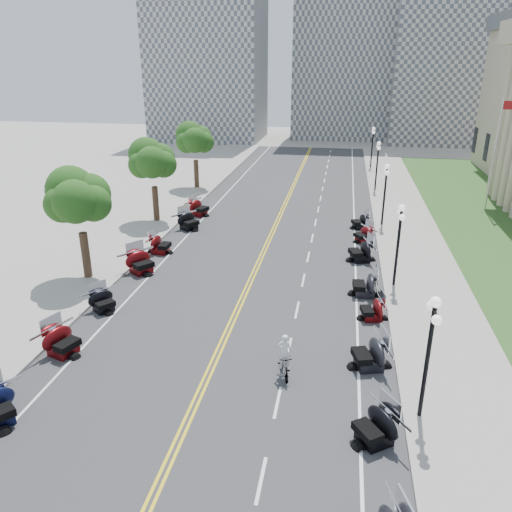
# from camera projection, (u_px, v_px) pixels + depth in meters

# --- Properties ---
(ground) EXTENTS (160.00, 160.00, 0.00)m
(ground) POSITION_uv_depth(u_px,v_px,m) (239.00, 305.00, 27.61)
(ground) COLOR gray
(road) EXTENTS (16.00, 90.00, 0.01)m
(road) POSITION_uv_depth(u_px,v_px,m) (267.00, 244.00, 36.78)
(road) COLOR #333335
(road) RESTS_ON ground
(centerline_yellow_a) EXTENTS (0.12, 90.00, 0.00)m
(centerline_yellow_a) POSITION_uv_depth(u_px,v_px,m) (265.00, 244.00, 36.80)
(centerline_yellow_a) COLOR yellow
(centerline_yellow_a) RESTS_ON road
(centerline_yellow_b) EXTENTS (0.12, 90.00, 0.00)m
(centerline_yellow_b) POSITION_uv_depth(u_px,v_px,m) (269.00, 244.00, 36.76)
(centerline_yellow_b) COLOR yellow
(centerline_yellow_b) RESTS_ON road
(edge_line_north) EXTENTS (0.12, 90.00, 0.00)m
(edge_line_north) POSITION_uv_depth(u_px,v_px,m) (355.00, 250.00, 35.75)
(edge_line_north) COLOR white
(edge_line_north) RESTS_ON road
(edge_line_south) EXTENTS (0.12, 90.00, 0.00)m
(edge_line_south) POSITION_uv_depth(u_px,v_px,m) (184.00, 239.00, 37.80)
(edge_line_south) COLOR white
(edge_line_south) RESTS_ON road
(lane_dash_3) EXTENTS (0.12, 2.00, 0.00)m
(lane_dash_3) POSITION_uv_depth(u_px,v_px,m) (261.00, 480.00, 16.08)
(lane_dash_3) COLOR white
(lane_dash_3) RESTS_ON road
(lane_dash_4) EXTENTS (0.12, 2.00, 0.00)m
(lane_dash_4) POSITION_uv_depth(u_px,v_px,m) (278.00, 402.00, 19.75)
(lane_dash_4) COLOR white
(lane_dash_4) RESTS_ON road
(lane_dash_5) EXTENTS (0.12, 2.00, 0.00)m
(lane_dash_5) POSITION_uv_depth(u_px,v_px,m) (289.00, 349.00, 23.42)
(lane_dash_5) COLOR white
(lane_dash_5) RESTS_ON road
(lane_dash_6) EXTENTS (0.12, 2.00, 0.00)m
(lane_dash_6) POSITION_uv_depth(u_px,v_px,m) (297.00, 310.00, 27.09)
(lane_dash_6) COLOR white
(lane_dash_6) RESTS_ON road
(lane_dash_7) EXTENTS (0.12, 2.00, 0.00)m
(lane_dash_7) POSITION_uv_depth(u_px,v_px,m) (303.00, 280.00, 30.76)
(lane_dash_7) COLOR white
(lane_dash_7) RESTS_ON road
(lane_dash_8) EXTENTS (0.12, 2.00, 0.00)m
(lane_dash_8) POSITION_uv_depth(u_px,v_px,m) (308.00, 257.00, 34.43)
(lane_dash_8) COLOR white
(lane_dash_8) RESTS_ON road
(lane_dash_9) EXTENTS (0.12, 2.00, 0.00)m
(lane_dash_9) POSITION_uv_depth(u_px,v_px,m) (312.00, 238.00, 38.10)
(lane_dash_9) COLOR white
(lane_dash_9) RESTS_ON road
(lane_dash_10) EXTENTS (0.12, 2.00, 0.00)m
(lane_dash_10) POSITION_uv_depth(u_px,v_px,m) (316.00, 222.00, 41.77)
(lane_dash_10) COLOR white
(lane_dash_10) RESTS_ON road
(lane_dash_11) EXTENTS (0.12, 2.00, 0.00)m
(lane_dash_11) POSITION_uv_depth(u_px,v_px,m) (318.00, 209.00, 45.44)
(lane_dash_11) COLOR white
(lane_dash_11) RESTS_ON road
(lane_dash_12) EXTENTS (0.12, 2.00, 0.00)m
(lane_dash_12) POSITION_uv_depth(u_px,v_px,m) (321.00, 198.00, 49.10)
(lane_dash_12) COLOR white
(lane_dash_12) RESTS_ON road
(lane_dash_13) EXTENTS (0.12, 2.00, 0.00)m
(lane_dash_13) POSITION_uv_depth(u_px,v_px,m) (323.00, 189.00, 52.77)
(lane_dash_13) COLOR white
(lane_dash_13) RESTS_ON road
(lane_dash_14) EXTENTS (0.12, 2.00, 0.00)m
(lane_dash_14) POSITION_uv_depth(u_px,v_px,m) (324.00, 181.00, 56.44)
(lane_dash_14) COLOR white
(lane_dash_14) RESTS_ON road
(lane_dash_15) EXTENTS (0.12, 2.00, 0.00)m
(lane_dash_15) POSITION_uv_depth(u_px,v_px,m) (326.00, 173.00, 60.11)
(lane_dash_15) COLOR white
(lane_dash_15) RESTS_ON road
(lane_dash_16) EXTENTS (0.12, 2.00, 0.00)m
(lane_dash_16) POSITION_uv_depth(u_px,v_px,m) (327.00, 167.00, 63.78)
(lane_dash_16) COLOR white
(lane_dash_16) RESTS_ON road
(lane_dash_17) EXTENTS (0.12, 2.00, 0.00)m
(lane_dash_17) POSITION_uv_depth(u_px,v_px,m) (328.00, 161.00, 67.45)
(lane_dash_17) COLOR white
(lane_dash_17) RESTS_ON road
(lane_dash_18) EXTENTS (0.12, 2.00, 0.00)m
(lane_dash_18) POSITION_uv_depth(u_px,v_px,m) (330.00, 156.00, 71.12)
(lane_dash_18) COLOR white
(lane_dash_18) RESTS_ON road
(lane_dash_19) EXTENTS (0.12, 2.00, 0.00)m
(lane_dash_19) POSITION_uv_depth(u_px,v_px,m) (331.00, 151.00, 74.79)
(lane_dash_19) COLOR white
(lane_dash_19) RESTS_ON road
(sidewalk_north) EXTENTS (5.00, 90.00, 0.15)m
(sidewalk_north) POSITION_uv_depth(u_px,v_px,m) (414.00, 252.00, 35.07)
(sidewalk_north) COLOR #9E9991
(sidewalk_north) RESTS_ON ground
(sidewalk_south) EXTENTS (5.00, 90.00, 0.15)m
(sidewalk_south) POSITION_uv_depth(u_px,v_px,m) (133.00, 236.00, 38.44)
(sidewalk_south) COLOR #9E9991
(sidewalk_south) RESTS_ON ground
(lawn) EXTENTS (9.00, 60.00, 0.10)m
(lawn) POSITION_uv_depth(u_px,v_px,m) (490.00, 224.00, 41.29)
(lawn) COLOR #356023
(lawn) RESTS_ON ground
(distant_block_a) EXTENTS (18.00, 14.00, 26.00)m
(distant_block_a) POSITION_uv_depth(u_px,v_px,m) (208.00, 59.00, 82.63)
(distant_block_a) COLOR gray
(distant_block_a) RESTS_ON ground
(distant_block_b) EXTENTS (16.00, 12.00, 30.00)m
(distant_block_b) POSITION_uv_depth(u_px,v_px,m) (344.00, 46.00, 83.87)
(distant_block_b) COLOR gray
(distant_block_b) RESTS_ON ground
(distant_block_c) EXTENTS (20.00, 14.00, 22.00)m
(distant_block_c) POSITION_uv_depth(u_px,v_px,m) (456.00, 72.00, 79.69)
(distant_block_c) COLOR gray
(distant_block_c) RESTS_ON ground
(street_lamp_1) EXTENTS (0.50, 1.20, 4.90)m
(street_lamp_1) POSITION_uv_depth(u_px,v_px,m) (427.00, 359.00, 17.94)
(street_lamp_1) COLOR black
(street_lamp_1) RESTS_ON sidewalk_north
(street_lamp_2) EXTENTS (0.50, 1.20, 4.90)m
(street_lamp_2) POSITION_uv_depth(u_px,v_px,m) (398.00, 246.00, 28.95)
(street_lamp_2) COLOR black
(street_lamp_2) RESTS_ON sidewalk_north
(street_lamp_3) EXTENTS (0.50, 1.20, 4.90)m
(street_lamp_3) POSITION_uv_depth(u_px,v_px,m) (384.00, 195.00, 39.96)
(street_lamp_3) COLOR black
(street_lamp_3) RESTS_ON sidewalk_north
(street_lamp_4) EXTENTS (0.50, 1.20, 4.90)m
(street_lamp_4) POSITION_uv_depth(u_px,v_px,m) (377.00, 166.00, 50.96)
(street_lamp_4) COLOR black
(street_lamp_4) RESTS_ON sidewalk_north
(street_lamp_5) EXTENTS (0.50, 1.20, 4.90)m
(street_lamp_5) POSITION_uv_depth(u_px,v_px,m) (372.00, 148.00, 61.97)
(street_lamp_5) COLOR black
(street_lamp_5) RESTS_ON sidewalk_north
(flagpole) EXTENTS (1.10, 0.20, 10.00)m
(flagpole) POSITION_uv_depth(u_px,v_px,m) (494.00, 156.00, 43.08)
(flagpole) COLOR silver
(flagpole) RESTS_ON ground
(tree_2) EXTENTS (4.80, 4.80, 9.20)m
(tree_2) POSITION_uv_depth(u_px,v_px,m) (79.00, 205.00, 29.32)
(tree_2) COLOR #235619
(tree_2) RESTS_ON sidewalk_south
(tree_3) EXTENTS (4.80, 4.80, 9.20)m
(tree_3) POSITION_uv_depth(u_px,v_px,m) (153.00, 165.00, 40.32)
(tree_3) COLOR #235619
(tree_3) RESTS_ON sidewalk_south
(tree_4) EXTENTS (4.80, 4.80, 9.20)m
(tree_4) POSITION_uv_depth(u_px,v_px,m) (195.00, 143.00, 51.33)
(tree_4) COLOR #235619
(tree_4) RESTS_ON sidewalk_south
(motorcycle_n_3) EXTENTS (2.80, 2.80, 1.41)m
(motorcycle_n_3) POSITION_uv_depth(u_px,v_px,m) (375.00, 425.00, 17.47)
(motorcycle_n_3) COLOR black
(motorcycle_n_3) RESTS_ON road
(motorcycle_n_4) EXTENTS (2.65, 2.65, 1.50)m
(motorcycle_n_4) POSITION_uv_depth(u_px,v_px,m) (370.00, 353.00, 21.76)
(motorcycle_n_4) COLOR black
(motorcycle_n_4) RESTS_ON road
(motorcycle_n_5) EXTENTS (2.10, 2.10, 1.24)m
(motorcycle_n_5) POSITION_uv_depth(u_px,v_px,m) (372.00, 309.00, 25.91)
(motorcycle_n_5) COLOR #590A0C
(motorcycle_n_5) RESTS_ON road
(motorcycle_n_6) EXTENTS (2.24, 2.24, 1.49)m
(motorcycle_n_6) POSITION_uv_depth(u_px,v_px,m) (365.00, 284.00, 28.52)
(motorcycle_n_6) COLOR black
(motorcycle_n_6) RESTS_ON road
(motorcycle_n_7) EXTENTS (2.74, 2.74, 1.54)m
(motorcycle_n_7) POSITION_uv_depth(u_px,v_px,m) (361.00, 250.00, 33.48)
(motorcycle_n_7) COLOR black
(motorcycle_n_7) RESTS_ON road
(motorcycle_n_8) EXTENTS (2.51, 2.51, 1.27)m
(motorcycle_n_8) POSITION_uv_depth(u_px,v_px,m) (363.00, 234.00, 37.11)
(motorcycle_n_8) COLOR #590A0C
(motorcycle_n_8) RESTS_ON road
(motorcycle_n_9) EXTENTS (2.36, 2.36, 1.29)m
(motorcycle_n_9) POSITION_uv_depth(u_px,v_px,m) (360.00, 221.00, 40.08)
(motorcycle_n_9) COLOR black
(motorcycle_n_9) RESTS_ON road
(motorcycle_s_4) EXTENTS (2.66, 2.66, 1.46)m
(motorcycle_s_4) POSITION_uv_depth(u_px,v_px,m) (62.00, 340.00, 22.77)
(motorcycle_s_4) COLOR #590A0C
(motorcycle_s_4) RESTS_ON road
(motorcycle_s_5) EXTENTS (2.53, 2.53, 1.26)m
(motorcycle_s_5) POSITION_uv_depth(u_px,v_px,m) (103.00, 300.00, 26.78)
(motorcycle_s_5) COLOR black
(motorcycle_s_5) RESTS_ON road
(motorcycle_s_6) EXTENTS (3.13, 3.13, 1.56)m
(motorcycle_s_6) POSITION_uv_depth(u_px,v_px,m) (141.00, 261.00, 31.61)
(motorcycle_s_6) COLOR #590A0C
(motorcycle_s_6) RESTS_ON road
(motorcycle_s_7) EXTENTS (2.13, 2.13, 1.41)m
(motorcycle_s_7) POSITION_uv_depth(u_px,v_px,m) (160.00, 243.00, 34.92)
(motorcycle_s_7) COLOR #590A0C
(motorcycle_s_7) RESTS_ON road
(motorcycle_s_8) EXTENTS (2.99, 2.99, 1.50)m
(motorcycle_s_8) POSITION_uv_depth(u_px,v_px,m) (189.00, 220.00, 39.82)
(motorcycle_s_8) COLOR black
(motorcycle_s_8) RESTS_ON road
(motorcycle_s_9) EXTENTS (2.79, 2.79, 1.54)m
(motorcycle_s_9) POSITION_uv_depth(u_px,v_px,m) (199.00, 207.00, 43.43)
(motorcycle_s_9) COLOR #590A0C
(motorcycle_s_9) RESTS_ON road
(bicycle) EXTENTS (1.00, 1.91, 1.10)m
(bicycle) POSITION_uv_depth(u_px,v_px,m) (284.00, 364.00, 21.27)
(bicycle) COLOR #A51414
(bicycle) RESTS_ON road
(cyclist_rider) EXTENTS (0.60, 0.39, 1.65)m
(cyclist_rider) POSITION_uv_depth(u_px,v_px,m) (285.00, 336.00, 20.77)
(cyclist_rider) COLOR silver
(cyclist_rider) RESTS_ON bicycle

